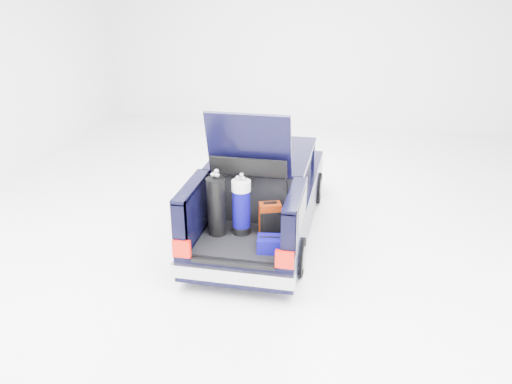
% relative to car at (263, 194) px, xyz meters
% --- Properties ---
extents(ground, '(14.00, 14.00, 0.00)m').
position_rel_car_xyz_m(ground, '(0.00, -0.11, -0.67)').
color(ground, white).
rests_on(ground, ground).
extents(car, '(1.87, 4.65, 2.47)m').
position_rel_car_xyz_m(car, '(0.00, 0.00, 0.00)').
color(car, black).
rests_on(car, ground).
extents(red_suitcase, '(0.37, 0.32, 0.53)m').
position_rel_car_xyz_m(red_suitcase, '(0.36, -1.33, 0.18)').
color(red_suitcase, '#661A03').
rests_on(red_suitcase, car).
extents(black_golf_bag, '(0.36, 0.38, 1.03)m').
position_rel_car_xyz_m(black_golf_bag, '(-0.43, -1.48, 0.39)').
color(black_golf_bag, black).
rests_on(black_golf_bag, car).
extents(blue_golf_bag, '(0.34, 0.34, 0.98)m').
position_rel_car_xyz_m(blue_golf_bag, '(-0.07, -1.37, 0.37)').
color(blue_golf_bag, black).
rests_on(blue_golf_bag, car).
extents(blue_duffel, '(0.48, 0.35, 0.23)m').
position_rel_car_xyz_m(blue_duffel, '(0.50, -1.84, 0.03)').
color(blue_duffel, '#090463').
rests_on(blue_duffel, car).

